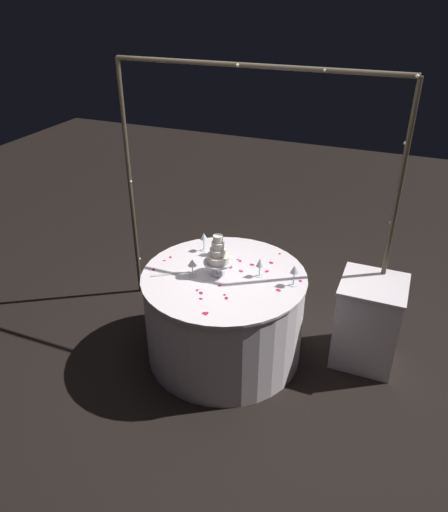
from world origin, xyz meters
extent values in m
plane|color=black|center=(0.00, 0.00, 0.00)|extent=(12.00, 12.00, 0.00)
cylinder|color=#473D2D|center=(-1.10, 0.53, 1.07)|extent=(0.04, 0.04, 2.14)
cylinder|color=#473D2D|center=(1.10, 0.53, 1.07)|extent=(0.04, 0.04, 2.14)
cylinder|color=#473D2D|center=(0.00, 0.53, 2.14)|extent=(2.20, 0.04, 0.04)
sphere|color=#F9EAB2|center=(-1.11, 0.52, 1.57)|extent=(0.02, 0.02, 0.02)
sphere|color=#F9EAB2|center=(1.10, 0.55, 0.57)|extent=(0.02, 0.02, 0.02)
sphere|color=#F9EAB2|center=(-0.69, 0.52, 2.14)|extent=(0.02, 0.02, 0.02)
sphere|color=#F9EAB2|center=(-1.09, 0.52, 1.14)|extent=(0.02, 0.02, 0.02)
sphere|color=#F9EAB2|center=(1.09, 0.53, 1.14)|extent=(0.02, 0.02, 0.02)
sphere|color=#F9EAB2|center=(-0.11, 0.51, 2.14)|extent=(0.02, 0.02, 0.02)
sphere|color=#F9EAB2|center=(-1.09, 0.54, 0.35)|extent=(0.02, 0.02, 0.02)
sphere|color=#F9EAB2|center=(1.08, 0.53, 1.72)|extent=(0.02, 0.02, 0.02)
sphere|color=#F9EAB2|center=(0.50, 0.52, 2.14)|extent=(0.02, 0.02, 0.02)
sphere|color=#F9EAB2|center=(-1.10, 0.52, 0.32)|extent=(0.02, 0.02, 0.02)
sphere|color=#F9EAB2|center=(1.09, 0.53, 0.51)|extent=(0.02, 0.02, 0.02)
sphere|color=#F9EAB2|center=(1.08, 0.51, 2.14)|extent=(0.02, 0.02, 0.02)
cylinder|color=white|center=(0.00, 0.00, 0.36)|extent=(1.22, 1.22, 0.72)
cylinder|color=white|center=(0.00, 0.00, 0.73)|extent=(1.25, 1.25, 0.02)
cube|color=white|center=(1.06, 0.36, 0.35)|extent=(0.46, 0.46, 0.69)
cube|color=white|center=(1.06, 0.36, 0.70)|extent=(0.48, 0.48, 0.02)
cylinder|color=silver|center=(-0.05, 0.00, 0.74)|extent=(0.11, 0.11, 0.01)
cylinder|color=silver|center=(-0.05, 0.00, 0.79)|extent=(0.02, 0.02, 0.09)
cylinder|color=silver|center=(-0.05, 0.00, 0.84)|extent=(0.22, 0.22, 0.01)
cylinder|color=silver|center=(-0.05, 0.00, 0.87)|extent=(0.17, 0.17, 0.05)
cylinder|color=silver|center=(-0.05, 0.00, 0.93)|extent=(0.12, 0.12, 0.05)
cylinder|color=silver|center=(-0.05, 0.00, 0.98)|extent=(0.09, 0.09, 0.05)
cylinder|color=silver|center=(-0.05, 0.00, 1.04)|extent=(0.07, 0.07, 0.05)
cylinder|color=silver|center=(-0.21, -0.10, 0.74)|extent=(0.06, 0.06, 0.00)
cylinder|color=silver|center=(-0.21, -0.10, 0.79)|extent=(0.01, 0.01, 0.09)
cone|color=silver|center=(-0.21, -0.10, 0.85)|extent=(0.06, 0.06, 0.05)
cylinder|color=silver|center=(-0.18, 0.27, 0.74)|extent=(0.06, 0.06, 0.00)
cylinder|color=silver|center=(-0.18, 0.27, 0.79)|extent=(0.01, 0.01, 0.10)
cone|color=silver|center=(-0.18, 0.27, 0.88)|extent=(0.07, 0.07, 0.06)
cylinder|color=silver|center=(0.25, 0.09, 0.74)|extent=(0.06, 0.06, 0.00)
cylinder|color=silver|center=(0.25, 0.09, 0.78)|extent=(0.01, 0.01, 0.08)
cone|color=silver|center=(0.25, 0.09, 0.86)|extent=(0.06, 0.06, 0.06)
cylinder|color=silver|center=(0.51, 0.07, 0.74)|extent=(0.06, 0.06, 0.00)
cylinder|color=silver|center=(0.51, 0.07, 0.79)|extent=(0.01, 0.01, 0.10)
cone|color=silver|center=(0.51, 0.07, 0.87)|extent=(0.06, 0.06, 0.06)
cylinder|color=silver|center=(-0.30, 0.30, 0.74)|extent=(0.06, 0.06, 0.00)
cylinder|color=silver|center=(-0.30, 0.30, 0.79)|extent=(0.01, 0.01, 0.10)
cone|color=silver|center=(-0.30, 0.30, 0.87)|extent=(0.06, 0.06, 0.05)
cube|color=silver|center=(-0.41, -0.16, 0.74)|extent=(0.19, 0.15, 0.01)
cube|color=white|center=(-0.29, -0.08, 0.74)|extent=(0.09, 0.07, 0.01)
ellipsoid|color=#C61951|center=(0.10, 0.10, 0.74)|extent=(0.04, 0.03, 0.00)
ellipsoid|color=#C61951|center=(-0.50, 0.09, 0.74)|extent=(0.03, 0.04, 0.00)
ellipsoid|color=#C61951|center=(0.13, -0.27, 0.74)|extent=(0.04, 0.04, 0.00)
ellipsoid|color=#C61951|center=(0.55, 0.14, 0.74)|extent=(0.04, 0.04, 0.00)
ellipsoid|color=#C61951|center=(0.29, 0.47, 0.74)|extent=(0.02, 0.03, 0.00)
ellipsoid|color=#C61951|center=(-0.10, -0.26, 0.74)|extent=(0.02, 0.03, 0.00)
ellipsoid|color=#C61951|center=(0.14, 0.22, 0.74)|extent=(0.04, 0.03, 0.00)
ellipsoid|color=#C61951|center=(0.04, 0.24, 0.74)|extent=(0.03, 0.04, 0.00)
ellipsoid|color=#C61951|center=(0.27, 0.31, 0.74)|extent=(0.05, 0.04, 0.00)
ellipsoid|color=#C61951|center=(0.10, -0.24, 0.74)|extent=(0.03, 0.03, 0.00)
ellipsoid|color=#C61951|center=(-0.52, 0.02, 0.74)|extent=(0.03, 0.02, 0.00)
ellipsoid|color=#C61951|center=(0.01, 0.12, 0.74)|extent=(0.03, 0.04, 0.00)
ellipsoid|color=#C61951|center=(0.02, 0.25, 0.74)|extent=(0.03, 0.03, 0.00)
ellipsoid|color=#C61951|center=(-0.23, 0.32, 0.74)|extent=(0.04, 0.03, 0.00)
ellipsoid|color=#C61951|center=(0.02, -0.14, 0.74)|extent=(0.03, 0.03, 0.00)
ellipsoid|color=#C61951|center=(-0.53, -0.13, 0.74)|extent=(0.04, 0.04, 0.00)
ellipsoid|color=#C61951|center=(-0.03, -0.35, 0.74)|extent=(0.03, 0.02, 0.00)
ellipsoid|color=#C61951|center=(0.06, -0.49, 0.74)|extent=(0.03, 0.04, 0.00)
ellipsoid|color=#C61951|center=(0.44, -0.04, 0.74)|extent=(0.04, 0.04, 0.00)
ellipsoid|color=#C61951|center=(-0.06, -0.28, 0.74)|extent=(0.04, 0.04, 0.00)
ellipsoid|color=#C61951|center=(0.28, 0.17, 0.74)|extent=(0.04, 0.05, 0.00)
ellipsoid|color=#C61951|center=(0.07, -0.49, 0.74)|extent=(0.03, 0.04, 0.00)
camera|label=1|loc=(1.16, -2.85, 2.66)|focal=34.05mm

